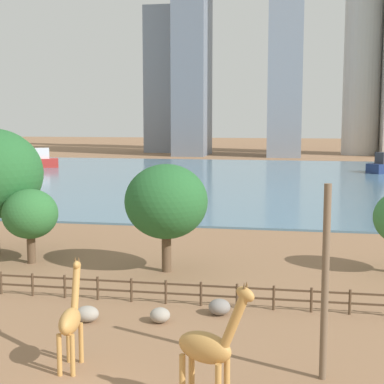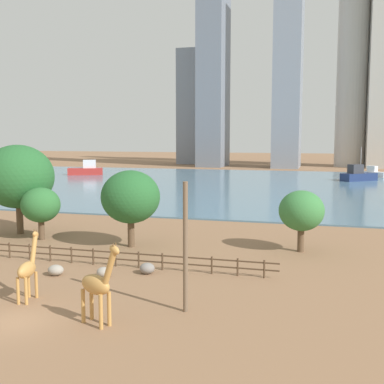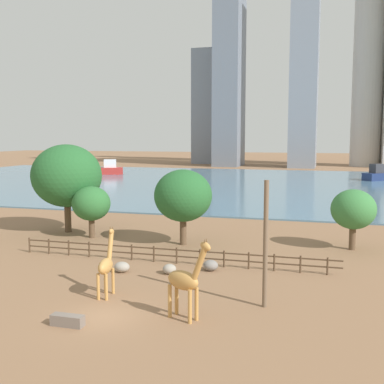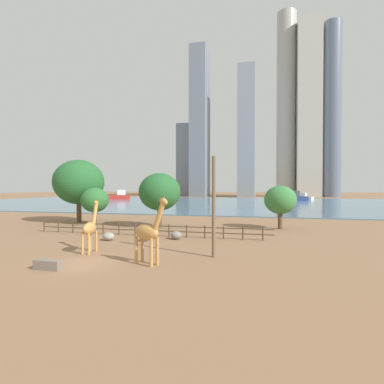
{
  "view_description": "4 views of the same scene",
  "coord_description": "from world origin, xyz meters",
  "px_view_note": "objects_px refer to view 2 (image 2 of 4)",
  "views": [
    {
      "loc": [
        7.41,
        -17.89,
        9.93
      ],
      "look_at": [
        -0.92,
        27.05,
        4.18
      ],
      "focal_mm": 55.0,
      "sensor_mm": 36.0,
      "label": 1
    },
    {
      "loc": [
        16.03,
        -21.54,
        10.03
      ],
      "look_at": [
        -2.09,
        42.95,
        2.32
      ],
      "focal_mm": 45.0,
      "sensor_mm": 36.0,
      "label": 2
    },
    {
      "loc": [
        11.88,
        -23.46,
        10.03
      ],
      "look_at": [
        -2.69,
        27.32,
        3.92
      ],
      "focal_mm": 45.0,
      "sensor_mm": 36.0,
      "label": 3
    },
    {
      "loc": [
        12.09,
        -17.89,
        5.27
      ],
      "look_at": [
        0.46,
        30.14,
        4.39
      ],
      "focal_mm": 28.0,
      "sensor_mm": 36.0,
      "label": 4
    }
  ],
  "objects_px": {
    "boulder_small": "(147,268)",
    "tree_left_large": "(18,177)",
    "giraffe_tall": "(98,285)",
    "tree_center_broad": "(131,197)",
    "boat_sailboat": "(358,175)",
    "utility_pole": "(185,247)",
    "boulder_by_pole": "(56,270)",
    "giraffe_companion": "(28,269)",
    "tree_left_small": "(41,205)",
    "boat_tug": "(374,173)",
    "boulder_near_fence": "(104,272)",
    "boat_ferry": "(86,170)",
    "tree_right_tall": "(301,211)"
  },
  "relations": [
    {
      "from": "boulder_small",
      "to": "tree_left_large",
      "type": "bearing_deg",
      "value": 150.38
    },
    {
      "from": "giraffe_tall",
      "to": "boulder_small",
      "type": "distance_m",
      "value": 10.0
    },
    {
      "from": "tree_left_large",
      "to": "tree_center_broad",
      "type": "bearing_deg",
      "value": -10.19
    },
    {
      "from": "boulder_small",
      "to": "tree_left_large",
      "type": "distance_m",
      "value": 21.45
    },
    {
      "from": "boat_sailboat",
      "to": "utility_pole",
      "type": "bearing_deg",
      "value": -140.38
    },
    {
      "from": "giraffe_tall",
      "to": "boulder_by_pole",
      "type": "height_order",
      "value": "giraffe_tall"
    },
    {
      "from": "boulder_small",
      "to": "giraffe_companion",
      "type": "bearing_deg",
      "value": -123.92
    },
    {
      "from": "utility_pole",
      "to": "tree_left_small",
      "type": "xyz_separation_m",
      "value": [
        -19.13,
        14.91,
        -0.36
      ]
    },
    {
      "from": "giraffe_tall",
      "to": "tree_left_large",
      "type": "height_order",
      "value": "tree_left_large"
    },
    {
      "from": "utility_pole",
      "to": "boulder_by_pole",
      "type": "distance_m",
      "value": 12.46
    },
    {
      "from": "utility_pole",
      "to": "boat_sailboat",
      "type": "height_order",
      "value": "boat_sailboat"
    },
    {
      "from": "boat_sailboat",
      "to": "boat_tug",
      "type": "xyz_separation_m",
      "value": [
        4.55,
        13.0,
        -0.36
      ]
    },
    {
      "from": "tree_center_broad",
      "to": "boat_tug",
      "type": "height_order",
      "value": "tree_center_broad"
    },
    {
      "from": "boulder_small",
      "to": "tree_left_small",
      "type": "distance_m",
      "value": 16.74
    },
    {
      "from": "boulder_by_pole",
      "to": "boat_tug",
      "type": "bearing_deg",
      "value": 72.67
    },
    {
      "from": "giraffe_companion",
      "to": "tree_center_broad",
      "type": "bearing_deg",
      "value": -8.02
    },
    {
      "from": "giraffe_companion",
      "to": "tree_center_broad",
      "type": "distance_m",
      "value": 15.43
    },
    {
      "from": "giraffe_companion",
      "to": "boulder_near_fence",
      "type": "height_order",
      "value": "giraffe_companion"
    },
    {
      "from": "giraffe_companion",
      "to": "boat_ferry",
      "type": "xyz_separation_m",
      "value": [
        -42.71,
        87.66,
        -0.47
      ]
    },
    {
      "from": "giraffe_companion",
      "to": "tree_left_large",
      "type": "xyz_separation_m",
      "value": [
        -13.06,
        17.62,
        3.96
      ]
    },
    {
      "from": "boulder_by_pole",
      "to": "tree_left_large",
      "type": "relative_size",
      "value": 0.13
    },
    {
      "from": "boulder_small",
      "to": "tree_left_large",
      "type": "xyz_separation_m",
      "value": [
        -18.02,
        10.25,
        5.53
      ]
    },
    {
      "from": "boulder_near_fence",
      "to": "tree_left_large",
      "type": "distance_m",
      "value": 20.18
    },
    {
      "from": "tree_left_large",
      "to": "boat_ferry",
      "type": "distance_m",
      "value": 76.19
    },
    {
      "from": "boulder_near_fence",
      "to": "tree_right_tall",
      "type": "distance_m",
      "value": 17.97
    },
    {
      "from": "tree_left_large",
      "to": "tree_left_small",
      "type": "bearing_deg",
      "value": -27.06
    },
    {
      "from": "tree_center_broad",
      "to": "boat_ferry",
      "type": "relative_size",
      "value": 0.76
    },
    {
      "from": "boulder_near_fence",
      "to": "giraffe_tall",
      "type": "bearing_deg",
      "value": -65.67
    },
    {
      "from": "giraffe_companion",
      "to": "utility_pole",
      "type": "distance_m",
      "value": 10.05
    },
    {
      "from": "tree_left_small",
      "to": "boat_tug",
      "type": "distance_m",
      "value": 94.18
    },
    {
      "from": "boat_tug",
      "to": "boat_ferry",
      "type": "bearing_deg",
      "value": -131.84
    },
    {
      "from": "giraffe_companion",
      "to": "tree_left_large",
      "type": "distance_m",
      "value": 22.29
    },
    {
      "from": "boulder_small",
      "to": "tree_right_tall",
      "type": "relative_size",
      "value": 0.21
    },
    {
      "from": "utility_pole",
      "to": "boat_tug",
      "type": "xyz_separation_m",
      "value": [
        18.98,
        101.01,
        -2.67
      ]
    },
    {
      "from": "tree_right_tall",
      "to": "tree_left_large",
      "type": "bearing_deg",
      "value": 179.68
    },
    {
      "from": "boat_sailboat",
      "to": "boat_tug",
      "type": "bearing_deg",
      "value": 29.66
    },
    {
      "from": "utility_pole",
      "to": "tree_right_tall",
      "type": "distance_m",
      "value": 17.61
    },
    {
      "from": "boat_ferry",
      "to": "tree_left_small",
      "type": "bearing_deg",
      "value": 90.99
    },
    {
      "from": "boulder_small",
      "to": "tree_left_large",
      "type": "height_order",
      "value": "tree_left_large"
    },
    {
      "from": "boat_ferry",
      "to": "boat_tug",
      "type": "height_order",
      "value": "boat_ferry"
    },
    {
      "from": "boulder_small",
      "to": "boat_ferry",
      "type": "height_order",
      "value": "boat_ferry"
    },
    {
      "from": "boulder_near_fence",
      "to": "boulder_by_pole",
      "type": "xyz_separation_m",
      "value": [
        -3.55,
        -0.54,
        0.02
      ]
    },
    {
      "from": "boat_ferry",
      "to": "boat_sailboat",
      "type": "bearing_deg",
      "value": 157.02
    },
    {
      "from": "tree_center_broad",
      "to": "boulder_by_pole",
      "type": "bearing_deg",
      "value": -99.59
    },
    {
      "from": "boat_tug",
      "to": "giraffe_companion",
      "type": "bearing_deg",
      "value": -68.82
    },
    {
      "from": "tree_left_large",
      "to": "boat_sailboat",
      "type": "height_order",
      "value": "tree_left_large"
    },
    {
      "from": "boat_tug",
      "to": "boat_sailboat",
      "type": "bearing_deg",
      "value": -72.28
    },
    {
      "from": "boulder_small",
      "to": "tree_right_tall",
      "type": "bearing_deg",
      "value": 43.85
    },
    {
      "from": "boulder_near_fence",
      "to": "tree_right_tall",
      "type": "height_order",
      "value": "tree_right_tall"
    },
    {
      "from": "boat_ferry",
      "to": "tree_left_large",
      "type": "bearing_deg",
      "value": 89.01
    }
  ]
}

